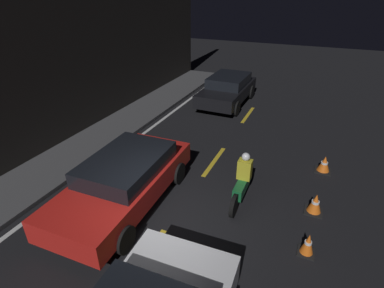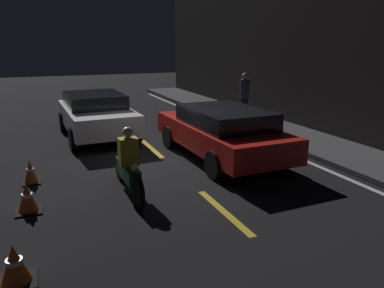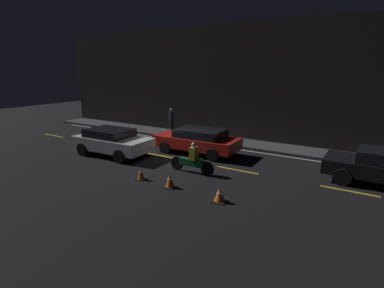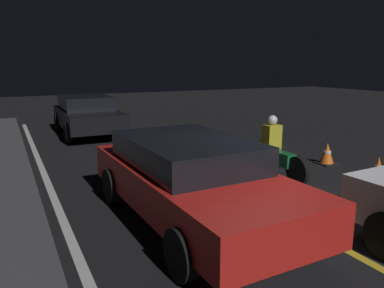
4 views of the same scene
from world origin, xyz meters
TOP-DOWN VIEW (x-y plane):
  - ground_plane at (0.00, 0.00)m, footprint 56.00×56.00m
  - raised_curb at (0.00, 4.54)m, footprint 28.00×1.96m
  - lane_dash_c at (-1.00, 0.00)m, footprint 2.00×0.14m
  - lane_dash_d at (3.50, 0.00)m, footprint 2.00×0.14m
  - lane_dash_e at (8.00, 0.00)m, footprint 2.00×0.14m
  - lane_solid_kerb at (0.00, 3.31)m, footprint 25.20×0.14m
  - taxi_red at (0.56, 1.44)m, footprint 4.59×2.10m
  - van_black at (9.06, 1.35)m, footprint 4.24×2.00m
  - motorcycle at (1.97, -1.36)m, footprint 2.15×0.36m
  - traffic_cone_near at (0.65, -3.18)m, footprint 0.37×0.37m
  - traffic_cone_mid at (2.16, -3.23)m, footprint 0.46×0.46m
  - traffic_cone_far at (4.34, -3.36)m, footprint 0.49×0.49m

SIDE VIEW (x-z plane):
  - ground_plane at x=0.00m, z-range 0.00..0.00m
  - lane_solid_kerb at x=0.00m, z-range 0.00..0.01m
  - lane_dash_c at x=-1.00m, z-range 0.00..0.01m
  - lane_dash_d at x=3.50m, z-range 0.00..0.01m
  - lane_dash_e at x=8.00m, z-range 0.00..0.01m
  - raised_curb at x=0.00m, z-range 0.00..0.13m
  - traffic_cone_far at x=4.34m, z-range -0.01..0.52m
  - traffic_cone_near at x=0.65m, z-range -0.01..0.52m
  - traffic_cone_mid at x=2.16m, z-range -0.01..0.54m
  - motorcycle at x=1.97m, z-range -0.13..1.25m
  - taxi_red at x=0.56m, z-range 0.06..1.40m
  - van_black at x=9.06m, z-range 0.07..1.44m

